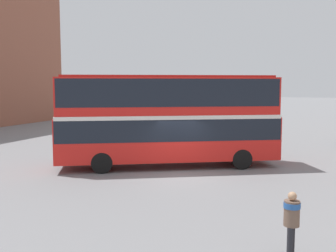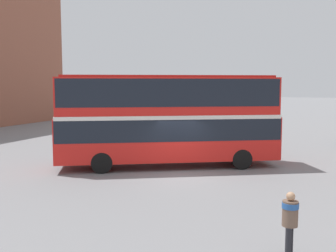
{
  "view_description": "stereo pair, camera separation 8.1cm",
  "coord_description": "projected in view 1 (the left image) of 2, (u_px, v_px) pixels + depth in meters",
  "views": [
    {
      "loc": [
        5.86,
        -16.91,
        4.24
      ],
      "look_at": [
        -1.3,
        1.86,
        2.11
      ],
      "focal_mm": 42.0,
      "sensor_mm": 36.0,
      "label": 1
    },
    {
      "loc": [
        5.93,
        -16.88,
        4.24
      ],
      "look_at": [
        -1.3,
        1.86,
        2.11
      ],
      "focal_mm": 42.0,
      "sensor_mm": 36.0,
      "label": 2
    }
  ],
  "objects": [
    {
      "name": "ground_plane",
      "position": [
        180.0,
        176.0,
        18.23
      ],
      "size": [
        240.0,
        240.0,
        0.0
      ],
      "primitive_type": "plane",
      "color": "slate"
    },
    {
      "name": "pedestrian_foreground",
      "position": [
        292.0,
        217.0,
        9.59
      ],
      "size": [
        0.44,
        0.44,
        1.65
      ],
      "rotation": [
        0.0,
        0.0,
        3.04
      ],
      "color": "#232328",
      "rests_on": "ground_plane"
    },
    {
      "name": "parked_car_kerb_near",
      "position": [
        126.0,
        128.0,
        30.86
      ],
      "size": [
        4.48,
        2.55,
        1.58
      ],
      "rotation": [
        0.0,
        0.0,
        3.35
      ],
      "color": "maroon",
      "rests_on": "ground_plane"
    },
    {
      "name": "double_decker_bus",
      "position": [
        168.0,
        115.0,
        20.14
      ],
      "size": [
        11.07,
        7.64,
        4.7
      ],
      "rotation": [
        0.0,
        0.0,
        0.5
      ],
      "color": "red",
      "rests_on": "ground_plane"
    }
  ]
}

